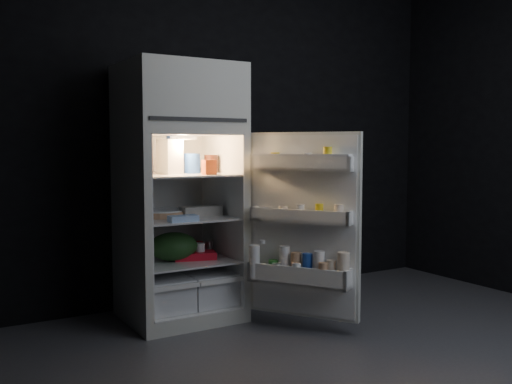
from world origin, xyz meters
TOP-DOWN VIEW (x-y plane):
  - floor at (0.00, 0.00)m, footprint 4.00×3.40m
  - wall_back at (0.00, 1.70)m, footprint 4.00×0.00m
  - refrigerator at (-0.63, 1.32)m, footprint 0.76×0.71m
  - fridge_door at (-0.04, 0.63)m, footprint 0.56×0.71m
  - milk_jug at (-0.69, 1.30)m, footprint 0.16×0.16m
  - mayo_jar at (-0.51, 1.33)m, footprint 0.13×0.13m
  - jam_jar at (-0.36, 1.32)m, footprint 0.11×0.11m
  - amber_bottle at (-0.89, 1.37)m, footprint 0.09×0.09m
  - small_carton at (-0.50, 1.08)m, footprint 0.08×0.06m
  - egg_carton at (-0.49, 1.24)m, footprint 0.30×0.12m
  - pie at (-0.73, 1.34)m, footprint 0.41×0.41m
  - flat_package at (-0.71, 1.03)m, footprint 0.19×0.10m
  - wrapped_pkg at (-0.38, 1.39)m, footprint 0.13×0.11m
  - produce_bag at (-0.69, 1.26)m, footprint 0.37×0.32m
  - yogurt_tray at (-0.55, 1.23)m, footprint 0.32×0.23m
  - small_can_red at (-0.43, 1.40)m, footprint 0.07×0.07m
  - small_can_silver at (-0.35, 1.39)m, footprint 0.07×0.07m

SIDE VIEW (x-z plane):
  - floor at x=0.00m, z-range 0.00..0.00m
  - yogurt_tray at x=-0.55m, z-range 0.43..0.48m
  - small_can_red at x=-0.43m, z-range 0.43..0.52m
  - small_can_silver at x=-0.35m, z-range 0.43..0.52m
  - produce_bag at x=-0.69m, z-range 0.43..0.62m
  - fridge_door at x=-0.04m, z-range 0.07..1.29m
  - pie at x=-0.73m, z-range 0.73..0.77m
  - flat_package at x=-0.71m, z-range 0.73..0.77m
  - wrapped_pkg at x=-0.38m, z-range 0.73..0.78m
  - egg_carton at x=-0.49m, z-range 0.73..0.80m
  - refrigerator at x=-0.63m, z-range 0.07..1.85m
  - small_carton at x=-0.50m, z-range 1.03..1.13m
  - jam_jar at x=-0.36m, z-range 1.03..1.16m
  - mayo_jar at x=-0.51m, z-range 1.03..1.17m
  - amber_bottle at x=-0.89m, z-range 1.03..1.25m
  - milk_jug at x=-0.69m, z-range 1.03..1.27m
  - wall_back at x=0.00m, z-range 0.00..2.70m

